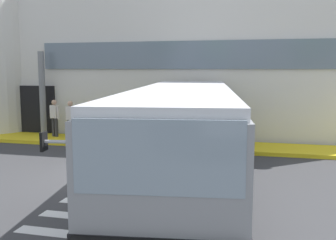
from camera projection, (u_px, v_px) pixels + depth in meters
ground_plane at (108, 175)px, 11.92m from camera, size 80.00×90.00×0.02m
bay_paint_stripes at (121, 240)px, 7.40m from camera, size 4.40×3.96×0.01m
terminal_building at (172, 62)px, 22.76m from camera, size 20.86×13.80×7.21m
boarding_curb at (151, 144)px, 16.53m from camera, size 23.06×2.00×0.15m
entry_support_column at (42, 93)px, 18.13m from camera, size 0.28×0.28×3.85m
bus_main_foreground at (184, 136)px, 11.02m from camera, size 4.15×12.00×2.70m
passenger_near_column at (55, 116)px, 17.71m from camera, size 0.56×0.33×1.68m
passenger_by_doorway at (71, 118)px, 17.08m from camera, size 0.56×0.34×1.68m
passenger_at_curb_edge at (90, 116)px, 17.36m from camera, size 0.57×0.45×1.68m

